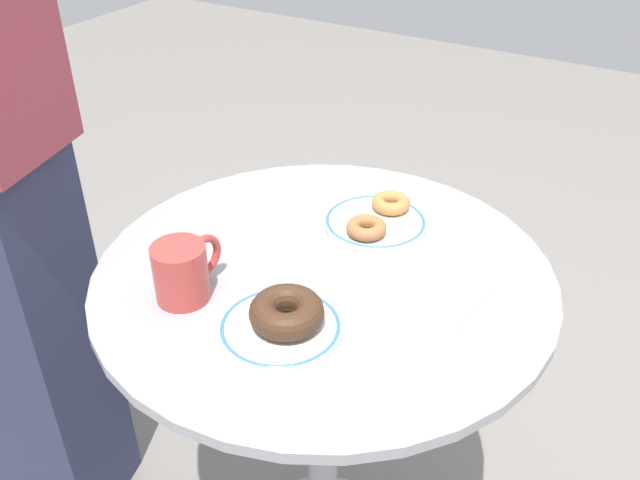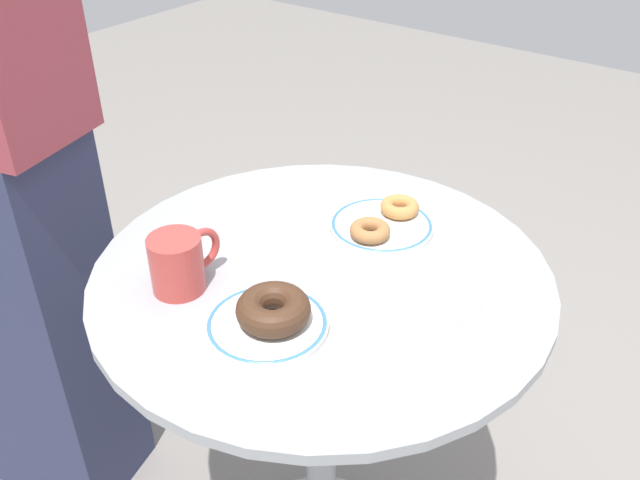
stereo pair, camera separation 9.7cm
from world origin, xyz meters
TOP-DOWN VIEW (x-y plane):
  - cafe_table at (0.00, 0.00)m, footprint 0.71×0.71m
  - plate_left at (-0.16, -0.02)m, footprint 0.17×0.17m
  - plate_right at (0.16, -0.01)m, footprint 0.18×0.18m
  - donut_chocolate at (-0.15, -0.03)m, footprint 0.10×0.10m
  - donut_old_fashioned at (0.20, -0.02)m, footprint 0.08×0.08m
  - donut_cinnamon at (0.11, -0.02)m, footprint 0.08×0.08m
  - paper_napkin at (0.05, -0.17)m, footprint 0.16×0.15m
  - coffee_mug at (-0.16, 0.14)m, footprint 0.12×0.08m

SIDE VIEW (x-z plane):
  - cafe_table at x=0.00m, z-range 0.15..0.91m
  - paper_napkin at x=0.05m, z-range 0.75..0.76m
  - plate_left at x=-0.16m, z-range 0.75..0.77m
  - plate_right at x=0.16m, z-range 0.75..0.77m
  - donut_old_fashioned at x=0.20m, z-range 0.77..0.79m
  - donut_cinnamon at x=0.11m, z-range 0.77..0.79m
  - donut_chocolate at x=-0.15m, z-range 0.77..0.81m
  - coffee_mug at x=-0.16m, z-range 0.75..0.84m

